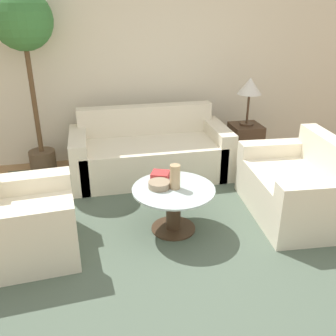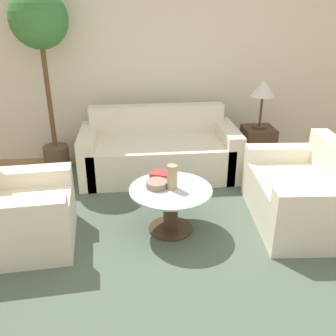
# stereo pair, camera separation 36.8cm
# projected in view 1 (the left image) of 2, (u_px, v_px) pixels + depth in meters

# --- Properties ---
(ground_plane) EXTENTS (14.00, 14.00, 0.00)m
(ground_plane) POSITION_uv_depth(u_px,v_px,m) (206.00, 267.00, 3.15)
(ground_plane) COLOR #9E754C
(wall_back) EXTENTS (10.00, 0.06, 2.60)m
(wall_back) POSITION_uv_depth(u_px,v_px,m) (150.00, 63.00, 5.01)
(wall_back) COLOR beige
(wall_back) RESTS_ON ground_plane
(rug) EXTENTS (3.65, 3.56, 0.01)m
(rug) POSITION_uv_depth(u_px,v_px,m) (173.00, 229.00, 3.68)
(rug) COLOR #4C5B4C
(rug) RESTS_ON ground_plane
(sofa_main) EXTENTS (1.94, 0.89, 0.83)m
(sofa_main) POSITION_uv_depth(u_px,v_px,m) (150.00, 153.00, 4.78)
(sofa_main) COLOR beige
(sofa_main) RESTS_ON ground_plane
(armchair) EXTENTS (0.88, 0.90, 0.79)m
(armchair) POSITION_uv_depth(u_px,v_px,m) (20.00, 225.00, 3.22)
(armchair) COLOR beige
(armchair) RESTS_ON ground_plane
(loveseat) EXTENTS (0.94, 1.31, 0.81)m
(loveseat) POSITION_uv_depth(u_px,v_px,m) (300.00, 189.00, 3.86)
(loveseat) COLOR beige
(loveseat) RESTS_ON ground_plane
(coffee_table) EXTENTS (0.78, 0.78, 0.45)m
(coffee_table) POSITION_uv_depth(u_px,v_px,m) (173.00, 203.00, 3.56)
(coffee_table) COLOR #422D1E
(coffee_table) RESTS_ON ground_plane
(side_table) EXTENTS (0.39, 0.39, 0.57)m
(side_table) POSITION_uv_depth(u_px,v_px,m) (245.00, 145.00, 5.02)
(side_table) COLOR #422D1E
(side_table) RESTS_ON ground_plane
(table_lamp) EXTENTS (0.31, 0.31, 0.61)m
(table_lamp) POSITION_uv_depth(u_px,v_px,m) (250.00, 88.00, 4.70)
(table_lamp) COLOR #422D1E
(table_lamp) RESTS_ON side_table
(potted_plant) EXTENTS (0.68, 0.68, 2.21)m
(potted_plant) POSITION_uv_depth(u_px,v_px,m) (24.00, 36.00, 4.23)
(potted_plant) COLOR brown
(potted_plant) RESTS_ON ground_plane
(vase) EXTENTS (0.10, 0.10, 0.24)m
(vase) POSITION_uv_depth(u_px,v_px,m) (175.00, 177.00, 3.45)
(vase) COLOR tan
(vase) RESTS_ON coffee_table
(bowl) EXTENTS (0.20, 0.20, 0.06)m
(bowl) POSITION_uv_depth(u_px,v_px,m) (159.00, 185.00, 3.50)
(bowl) COLOR gray
(bowl) RESTS_ON coffee_table
(book_stack) EXTENTS (0.22, 0.21, 0.07)m
(book_stack) POSITION_uv_depth(u_px,v_px,m) (160.00, 175.00, 3.68)
(book_stack) COLOR #BC3333
(book_stack) RESTS_ON coffee_table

